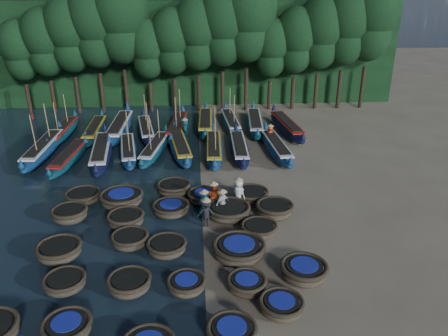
{
  "coord_description": "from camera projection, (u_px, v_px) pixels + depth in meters",
  "views": [
    {
      "loc": [
        -0.18,
        -21.6,
        11.8
      ],
      "look_at": [
        1.41,
        2.62,
        1.3
      ],
      "focal_mm": 35.0,
      "sensor_mm": 36.0,
      "label": 1
    }
  ],
  "objects": [
    {
      "name": "coracle_8",
      "position": [
        247.0,
        284.0,
        17.81
      ],
      "size": [
        1.8,
        1.8,
        0.66
      ],
      "rotation": [
        0.0,
        0.0,
        -0.19
      ],
      "color": "brown",
      "rests_on": "ground"
    },
    {
      "name": "fisherman_2",
      "position": [
        214.0,
        195.0,
        24.13
      ],
      "size": [
        0.96,
        0.89,
        1.77
      ],
      "rotation": [
        0.0,
        0.0,
        2.63
      ],
      "color": "#C4471A",
      "rests_on": "ground"
    },
    {
      "name": "long_boat_6",
      "position": [
        214.0,
        149.0,
        31.62
      ],
      "size": [
        1.6,
        7.79,
        3.31
      ],
      "rotation": [
        0.0,
        0.0,
        -0.03
      ],
      "color": "navy",
      "rests_on": "ground"
    },
    {
      "name": "long_boat_7",
      "position": [
        239.0,
        148.0,
        31.74
      ],
      "size": [
        1.47,
        7.68,
        1.35
      ],
      "rotation": [
        0.0,
        0.0,
        -0.02
      ],
      "color": "black",
      "rests_on": "ground"
    },
    {
      "name": "coracle_12",
      "position": [
        167.0,
        247.0,
        20.27
      ],
      "size": [
        1.96,
        1.96,
        0.68
      ],
      "rotation": [
        0.0,
        0.0,
        -0.12
      ],
      "color": "brown",
      "rests_on": "ground"
    },
    {
      "name": "coracle_10",
      "position": [
        59.0,
        250.0,
        19.93
      ],
      "size": [
        2.37,
        2.37,
        0.75
      ],
      "rotation": [
        0.0,
        0.0,
        -0.26
      ],
      "color": "brown",
      "rests_on": "ground"
    },
    {
      "name": "tree_2",
      "position": [
        69.0,
        34.0,
        39.2
      ],
      "size": [
        4.51,
        4.51,
        10.63
      ],
      "color": "black",
      "rests_on": "ground"
    },
    {
      "name": "long_boat_16",
      "position": [
        255.0,
        123.0,
        37.22
      ],
      "size": [
        2.1,
        8.27,
        1.46
      ],
      "rotation": [
        0.0,
        0.0,
        -0.08
      ],
      "color": "#0D444C",
      "rests_on": "ground"
    },
    {
      "name": "tree_3",
      "position": [
        94.0,
        26.0,
        39.07
      ],
      "size": [
        4.92,
        4.92,
        11.6
      ],
      "color": "black",
      "rests_on": "ground"
    },
    {
      "name": "coracle_14",
      "position": [
        259.0,
        229.0,
        21.78
      ],
      "size": [
        2.16,
        2.16,
        0.64
      ],
      "rotation": [
        0.0,
        0.0,
        0.3
      ],
      "color": "brown",
      "rests_on": "ground"
    },
    {
      "name": "coracle_16",
      "position": [
        126.0,
        219.0,
        22.51
      ],
      "size": [
        2.01,
        2.01,
        0.76
      ],
      "rotation": [
        0.0,
        0.0,
        0.13
      ],
      "color": "brown",
      "rests_on": "ground"
    },
    {
      "name": "coracle_19",
      "position": [
        275.0,
        209.0,
        23.39
      ],
      "size": [
        2.07,
        2.07,
        0.83
      ],
      "rotation": [
        0.0,
        0.0,
        -0.02
      ],
      "color": "brown",
      "rests_on": "ground"
    },
    {
      "name": "fisherman_4",
      "position": [
        222.0,
        202.0,
        23.4
      ],
      "size": [
        0.91,
        0.85,
        1.71
      ],
      "rotation": [
        0.0,
        0.0,
        0.7
      ],
      "color": "silver",
      "rests_on": "ground"
    },
    {
      "name": "long_boat_13",
      "position": [
        178.0,
        127.0,
        36.28
      ],
      "size": [
        2.15,
        8.12,
        3.46
      ],
      "rotation": [
        0.0,
        0.0,
        -0.09
      ],
      "color": "navy",
      "rests_on": "ground"
    },
    {
      "name": "coracle_9",
      "position": [
        304.0,
        271.0,
        18.48
      ],
      "size": [
        2.4,
        2.4,
        0.79
      ],
      "rotation": [
        0.0,
        0.0,
        -0.31
      ],
      "color": "brown",
      "rests_on": "ground"
    },
    {
      "name": "tree_9",
      "position": [
        247.0,
        17.0,
        39.64
      ],
      "size": [
        5.34,
        5.34,
        12.58
      ],
      "color": "black",
      "rests_on": "ground"
    },
    {
      "name": "coracle_1",
      "position": [
        67.0,
        328.0,
        15.57
      ],
      "size": [
        1.84,
        1.84,
        0.67
      ],
      "rotation": [
        0.0,
        0.0,
        0.01
      ],
      "color": "brown",
      "rests_on": "ground"
    },
    {
      "name": "coracle_7",
      "position": [
        186.0,
        284.0,
        17.82
      ],
      "size": [
        1.72,
        1.72,
        0.64
      ],
      "rotation": [
        0.0,
        0.0,
        -0.16
      ],
      "color": "brown",
      "rests_on": "ground"
    },
    {
      "name": "ground",
      "position": [
        202.0,
        208.0,
        24.48
      ],
      "size": [
        120.0,
        120.0,
        0.0
      ],
      "primitive_type": "plane",
      "color": "gray",
      "rests_on": "ground"
    },
    {
      "name": "coracle_24",
      "position": [
        251.0,
        195.0,
        25.1
      ],
      "size": [
        2.54,
        2.54,
        0.71
      ],
      "rotation": [
        0.0,
        0.0,
        -0.39
      ],
      "color": "brown",
      "rests_on": "ground"
    },
    {
      "name": "coracle_20",
      "position": [
        83.0,
        196.0,
        25.0
      ],
      "size": [
        2.51,
        2.51,
        0.67
      ],
      "rotation": [
        0.0,
        0.0,
        -0.42
      ],
      "color": "brown",
      "rests_on": "ground"
    },
    {
      "name": "long_boat_15",
      "position": [
        231.0,
        122.0,
        37.6
      ],
      "size": [
        1.79,
        7.59,
        3.23
      ],
      "rotation": [
        0.0,
        0.0,
        0.06
      ],
      "color": "navy",
      "rests_on": "ground"
    },
    {
      "name": "long_boat_3",
      "position": [
        128.0,
        150.0,
        31.42
      ],
      "size": [
        2.39,
        7.2,
        3.09
      ],
      "rotation": [
        0.0,
        0.0,
        0.16
      ],
      "color": "navy",
      "rests_on": "ground"
    },
    {
      "name": "tree_8",
      "position": [
        222.0,
        25.0,
        39.76
      ],
      "size": [
        4.92,
        4.92,
        11.6
      ],
      "color": "black",
      "rests_on": "ground"
    },
    {
      "name": "long_boat_8",
      "position": [
        277.0,
        147.0,
        31.89
      ],
      "size": [
        1.9,
        7.71,
        1.36
      ],
      "rotation": [
        0.0,
        0.0,
        0.07
      ],
      "color": "navy",
      "rests_on": "ground"
    },
    {
      "name": "fisherman_0",
      "position": [
        238.0,
        193.0,
        24.21
      ],
      "size": [
        1.0,
        1.0,
        1.96
      ],
      "rotation": [
        0.0,
        0.0,
        2.36
      ],
      "color": "silver",
      "rests_on": "ground"
    },
    {
      "name": "long_boat_1",
      "position": [
        70.0,
        157.0,
        30.23
      ],
      "size": [
        1.98,
        7.37,
        1.3
      ],
      "rotation": [
        0.0,
        0.0,
        -0.1
      ],
      "color": "#0D444C",
      "rests_on": "ground"
    },
    {
      "name": "tree_11",
      "position": [
        296.0,
        40.0,
        40.72
      ],
      "size": [
        4.09,
        4.09,
        9.65
      ],
      "color": "black",
      "rests_on": "ground"
    },
    {
      "name": "long_boat_2",
      "position": [
        101.0,
        152.0,
        30.85
      ],
      "size": [
        2.42,
        8.48,
        1.5
      ],
      "rotation": [
        0.0,
        0.0,
        0.11
      ],
      "color": "black",
      "rests_on": "ground"
    },
    {
      "name": "coracle_5",
      "position": [
        65.0,
        282.0,
        17.94
      ],
      "size": [
        2.08,
        2.08,
        0.63
      ],
      "rotation": [
        0.0,
        0.0,
        -0.32
      ],
      "color": "brown",
      "rests_on": "ground"
    },
    {
      "name": "fisherman_6",
      "position": [
        270.0,
        134.0,
        33.68
      ],
      "size": [
        0.68,
        0.86,
        1.75
      ],
      "rotation": [
        0.0,
        0.0,
        4.44
      ],
      "color": "#C4471A",
      "rests_on": "ground"
    },
    {
      "name": "tree_14",
      "position": [
        371.0,
        16.0,
        40.33
      ],
      "size": [
        5.34,
        5.34,
        12.58
      ],
      "color": "black",
      "rests_on": "ground"
    },
    {
      "name": "long_boat_17",
      "position": [
        287.0,
        126.0,
        36.37
      ],
      "size": [
        2.35,
        8.28,
        1.47
      ],
      "rotation": [
        0.0,
        0.0,
        0.11
      ],
      "color": "black",
      "rests_on": "ground"
    },
    {
      "name": "long_boat_11",
      "position": [
        120.0,
        127.0,
        35.9
      ],
      "size": [
        1.77,
        9.1,
        1.6
      ],
      "rotation": [
        0.0,
        0.0,
        -0.02
      ],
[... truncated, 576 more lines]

